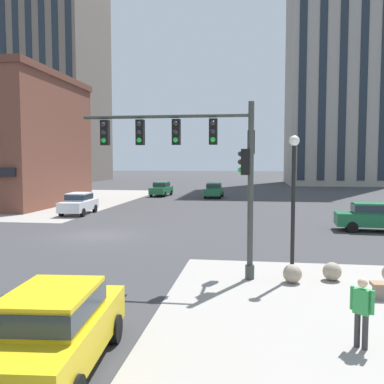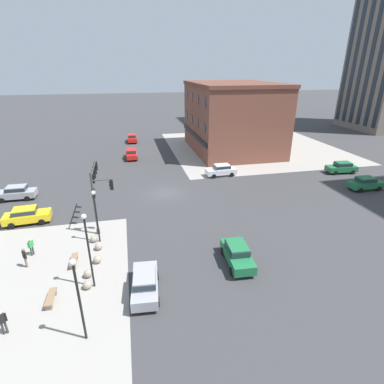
% 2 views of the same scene
% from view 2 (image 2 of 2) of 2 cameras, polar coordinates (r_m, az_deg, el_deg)
% --- Properties ---
extents(ground_plane, '(320.00, 320.00, 0.00)m').
position_cam_2_polar(ground_plane, '(38.04, -5.03, -0.21)').
color(ground_plane, '#38383A').
extents(sidewalk_far_corner, '(32.00, 32.00, 0.02)m').
position_cam_2_polar(sidewalk_far_corner, '(61.72, 11.24, 8.45)').
color(sidewalk_far_corner, gray).
rests_on(sidewalk_far_corner, ground).
extents(traffic_signal_main, '(6.17, 2.09, 6.18)m').
position_cam_2_polar(traffic_signal_main, '(29.90, -17.79, 1.04)').
color(traffic_signal_main, '#383D38').
rests_on(traffic_signal_main, ground).
extents(bollard_sphere_curb_a, '(0.64, 0.64, 0.64)m').
position_cam_2_polar(bollard_sphere_curb_a, '(28.97, -18.16, -8.47)').
color(bollard_sphere_curb_a, gray).
rests_on(bollard_sphere_curb_a, ground).
extents(bollard_sphere_curb_b, '(0.64, 0.64, 0.64)m').
position_cam_2_polar(bollard_sphere_curb_b, '(27.72, -17.36, -9.87)').
color(bollard_sphere_curb_b, gray).
rests_on(bollard_sphere_curb_b, ground).
extents(bollard_sphere_curb_c, '(0.64, 0.64, 0.64)m').
position_cam_2_polar(bollard_sphere_curb_c, '(26.08, -17.59, -12.16)').
color(bollard_sphere_curb_c, gray).
rests_on(bollard_sphere_curb_c, ground).
extents(bollard_sphere_curb_d, '(0.64, 0.64, 0.64)m').
position_cam_2_polar(bollard_sphere_curb_d, '(24.77, -19.18, -14.46)').
color(bollard_sphere_curb_d, gray).
rests_on(bollard_sphere_curb_d, ground).
extents(bollard_sphere_curb_e, '(0.64, 0.64, 0.64)m').
position_cam_2_polar(bollard_sphere_curb_e, '(23.72, -19.30, -16.33)').
color(bollard_sphere_curb_e, gray).
rests_on(bollard_sphere_curb_e, ground).
extents(bench_near_signal, '(1.81, 0.50, 0.49)m').
position_cam_2_polar(bench_near_signal, '(26.57, -21.56, -12.04)').
color(bench_near_signal, '#8E6B4C').
rests_on(bench_near_signal, ground).
extents(bench_mid_block, '(1.81, 0.50, 0.49)m').
position_cam_2_polar(bench_mid_block, '(23.51, -25.28, -17.79)').
color(bench_mid_block, '#8E6B4C').
rests_on(bench_mid_block, ground).
extents(pedestrian_near_bench, '(0.28, 0.54, 1.74)m').
position_cam_2_polar(pedestrian_near_bench, '(22.15, -32.43, -19.98)').
color(pedestrian_near_bench, '#333333').
rests_on(pedestrian_near_bench, ground).
extents(pedestrian_at_curb, '(0.45, 0.38, 1.59)m').
position_cam_2_polar(pedestrian_at_curb, '(28.87, -28.34, -9.02)').
color(pedestrian_at_curb, '#333333').
rests_on(pedestrian_at_curb, ground).
extents(pedestrian_walking_east, '(0.46, 0.37, 1.69)m').
position_cam_2_polar(pedestrian_walking_east, '(27.48, -29.24, -10.68)').
color(pedestrian_walking_east, gray).
rests_on(pedestrian_walking_east, ground).
extents(street_lamp_corner_near, '(0.36, 0.36, 5.03)m').
position_cam_2_polar(street_lamp_corner_near, '(27.56, -17.86, -3.32)').
color(street_lamp_corner_near, black).
rests_on(street_lamp_corner_near, ground).
extents(street_lamp_mid_sidewalk, '(0.36, 0.36, 5.88)m').
position_cam_2_polar(street_lamp_mid_sidewalk, '(21.91, -19.22, -9.21)').
color(street_lamp_mid_sidewalk, black).
rests_on(street_lamp_mid_sidewalk, ground).
extents(street_lamp_corner_far, '(0.36, 0.36, 5.57)m').
position_cam_2_polar(street_lamp_corner_far, '(18.27, -20.91, -17.25)').
color(street_lamp_corner_far, black).
rests_on(street_lamp_corner_far, ground).
extents(car_main_northbound_near, '(1.96, 4.43, 1.68)m').
position_cam_2_polar(car_main_northbound_near, '(44.78, 30.17, 1.53)').
color(car_main_northbound_near, '#1E6B3D').
rests_on(car_main_northbound_near, ground).
extents(car_main_northbound_far, '(4.44, 1.97, 1.68)m').
position_cam_2_polar(car_main_northbound_far, '(65.48, -11.32, 10.08)').
color(car_main_northbound_far, red).
rests_on(car_main_northbound_far, ground).
extents(car_main_southbound_near, '(2.02, 4.47, 1.68)m').
position_cam_2_polar(car_main_southbound_near, '(43.96, 5.60, 4.25)').
color(car_main_southbound_near, silver).
rests_on(car_main_southbound_near, ground).
extents(car_main_southbound_far, '(4.53, 2.17, 1.68)m').
position_cam_2_polar(car_main_southbound_far, '(21.99, -8.96, -16.66)').
color(car_main_southbound_far, '#99999E').
rests_on(car_main_southbound_far, ground).
extents(car_cross_eastbound, '(2.15, 4.52, 1.68)m').
position_cam_2_polar(car_cross_eastbound, '(34.71, -28.97, -3.84)').
color(car_cross_eastbound, gold).
rests_on(car_cross_eastbound, ground).
extents(car_cross_westbound, '(4.41, 1.90, 1.68)m').
position_cam_2_polar(car_cross_westbound, '(53.28, -11.46, 7.21)').
color(car_cross_westbound, red).
rests_on(car_cross_westbound, ground).
extents(car_parked_curb, '(4.50, 2.09, 1.68)m').
position_cam_2_polar(car_parked_curb, '(24.86, 8.61, -11.43)').
color(car_parked_curb, '#1E6B3D').
rests_on(car_parked_curb, ground).
extents(car_main_mid, '(2.15, 4.52, 1.68)m').
position_cam_2_polar(car_main_mid, '(50.24, 26.63, 4.27)').
color(car_main_mid, '#1E6B3D').
rests_on(car_main_mid, ground).
extents(car_cross_far, '(1.91, 4.41, 1.68)m').
position_cam_2_polar(car_cross_far, '(41.54, -30.46, -0.03)').
color(car_cross_far, '#99999E').
rests_on(car_cross_far, ground).
extents(storefront_block_near_corner, '(19.38, 14.63, 12.26)m').
position_cam_2_polar(storefront_block_near_corner, '(57.36, 7.69, 13.88)').
color(storefront_block_near_corner, brown).
rests_on(storefront_block_near_corner, ground).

